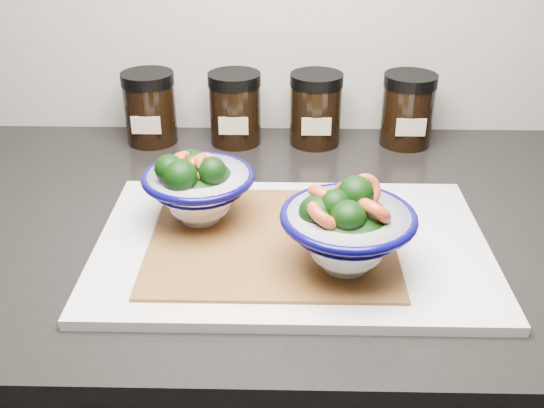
{
  "coord_description": "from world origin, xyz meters",
  "views": [
    {
      "loc": [
        -0.07,
        0.75,
        1.3
      ],
      "look_at": [
        -0.08,
        1.37,
        0.96
      ],
      "focal_mm": 42.0,
      "sensor_mm": 36.0,
      "label": 1
    }
  ],
  "objects_px": {
    "bowl_left": "(198,187)",
    "spice_jar_b": "(235,108)",
    "spice_jar_a": "(150,108)",
    "spice_jar_c": "(316,109)",
    "cutting_board": "(292,245)",
    "bowl_right": "(347,228)",
    "spice_jar_d": "(408,110)"
  },
  "relations": [
    {
      "from": "bowl_left",
      "to": "spice_jar_b",
      "type": "height_order",
      "value": "same"
    },
    {
      "from": "spice_jar_a",
      "to": "spice_jar_c",
      "type": "xyz_separation_m",
      "value": [
        0.26,
        0.0,
        0.0
      ]
    },
    {
      "from": "cutting_board",
      "to": "spice_jar_c",
      "type": "xyz_separation_m",
      "value": [
        0.04,
        0.32,
        0.05
      ]
    },
    {
      "from": "bowl_right",
      "to": "spice_jar_c",
      "type": "xyz_separation_m",
      "value": [
        -0.02,
        0.37,
        -0.01
      ]
    },
    {
      "from": "bowl_left",
      "to": "spice_jar_d",
      "type": "distance_m",
      "value": 0.4
    },
    {
      "from": "spice_jar_c",
      "to": "spice_jar_d",
      "type": "xyz_separation_m",
      "value": [
        0.14,
        0.0,
        0.0
      ]
    },
    {
      "from": "bowl_left",
      "to": "spice_jar_a",
      "type": "bearing_deg",
      "value": 111.69
    },
    {
      "from": "bowl_right",
      "to": "spice_jar_b",
      "type": "bearing_deg",
      "value": 111.18
    },
    {
      "from": "spice_jar_b",
      "to": "spice_jar_c",
      "type": "relative_size",
      "value": 1.0
    },
    {
      "from": "spice_jar_d",
      "to": "bowl_right",
      "type": "bearing_deg",
      "value": -108.62
    },
    {
      "from": "bowl_right",
      "to": "cutting_board",
      "type": "bearing_deg",
      "value": 135.96
    },
    {
      "from": "bowl_right",
      "to": "spice_jar_c",
      "type": "height_order",
      "value": "bowl_right"
    },
    {
      "from": "bowl_right",
      "to": "spice_jar_c",
      "type": "distance_m",
      "value": 0.37
    },
    {
      "from": "bowl_left",
      "to": "bowl_right",
      "type": "xyz_separation_m",
      "value": [
        0.17,
        -0.1,
        0.0
      ]
    },
    {
      "from": "cutting_board",
      "to": "spice_jar_d",
      "type": "relative_size",
      "value": 3.98
    },
    {
      "from": "bowl_left",
      "to": "spice_jar_c",
      "type": "bearing_deg",
      "value": 61.39
    },
    {
      "from": "bowl_left",
      "to": "spice_jar_c",
      "type": "xyz_separation_m",
      "value": [
        0.15,
        0.28,
        -0.0
      ]
    },
    {
      "from": "cutting_board",
      "to": "spice_jar_b",
      "type": "bearing_deg",
      "value": 105.46
    },
    {
      "from": "bowl_left",
      "to": "spice_jar_b",
      "type": "distance_m",
      "value": 0.28
    },
    {
      "from": "bowl_left",
      "to": "spice_jar_b",
      "type": "xyz_separation_m",
      "value": [
        0.02,
        0.28,
        -0.0
      ]
    },
    {
      "from": "bowl_left",
      "to": "spice_jar_a",
      "type": "distance_m",
      "value": 0.3
    },
    {
      "from": "cutting_board",
      "to": "bowl_left",
      "type": "relative_size",
      "value": 3.36
    },
    {
      "from": "cutting_board",
      "to": "bowl_left",
      "type": "xyz_separation_m",
      "value": [
        -0.11,
        0.04,
        0.05
      ]
    },
    {
      "from": "spice_jar_d",
      "to": "bowl_left",
      "type": "bearing_deg",
      "value": -136.8
    },
    {
      "from": "bowl_left",
      "to": "bowl_right",
      "type": "relative_size",
      "value": 0.94
    },
    {
      "from": "spice_jar_c",
      "to": "spice_jar_d",
      "type": "bearing_deg",
      "value": 0.0
    },
    {
      "from": "bowl_left",
      "to": "spice_jar_d",
      "type": "bearing_deg",
      "value": 43.2
    },
    {
      "from": "spice_jar_a",
      "to": "spice_jar_d",
      "type": "distance_m",
      "value": 0.4
    },
    {
      "from": "spice_jar_d",
      "to": "spice_jar_b",
      "type": "bearing_deg",
      "value": 180.0
    },
    {
      "from": "cutting_board",
      "to": "spice_jar_b",
      "type": "relative_size",
      "value": 3.98
    },
    {
      "from": "spice_jar_c",
      "to": "spice_jar_b",
      "type": "bearing_deg",
      "value": 180.0
    },
    {
      "from": "spice_jar_a",
      "to": "cutting_board",
      "type": "bearing_deg",
      "value": -55.08
    }
  ]
}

